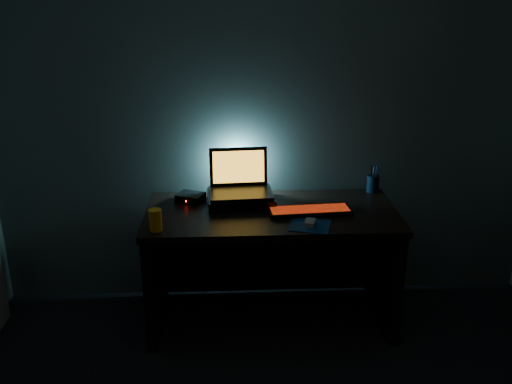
% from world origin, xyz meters
% --- Properties ---
extents(room, '(3.50, 4.00, 2.50)m').
position_xyz_m(room, '(0.00, 0.00, 1.25)').
color(room, black).
rests_on(room, ground).
extents(desk, '(1.50, 0.70, 0.75)m').
position_xyz_m(desk, '(0.00, 1.67, 0.49)').
color(desk, black).
rests_on(desk, ground).
extents(riser, '(0.42, 0.33, 0.06)m').
position_xyz_m(riser, '(-0.18, 1.75, 0.78)').
color(riser, black).
rests_on(riser, desk).
extents(laptop, '(0.40, 0.31, 0.26)m').
position_xyz_m(laptop, '(-0.18, 1.80, 0.87)').
color(laptop, black).
rests_on(laptop, riser).
extents(keyboard, '(0.49, 0.19, 0.03)m').
position_xyz_m(keyboard, '(0.22, 1.57, 0.76)').
color(keyboard, black).
rests_on(keyboard, desk).
extents(mousepad, '(0.27, 0.25, 0.00)m').
position_xyz_m(mousepad, '(0.20, 1.39, 0.75)').
color(mousepad, navy).
rests_on(mousepad, desk).
extents(mouse, '(0.08, 0.10, 0.03)m').
position_xyz_m(mouse, '(0.20, 1.39, 0.77)').
color(mouse, gray).
rests_on(mouse, mousepad).
extents(pen_cup, '(0.08, 0.08, 0.11)m').
position_xyz_m(pen_cup, '(0.68, 1.92, 0.81)').
color(pen_cup, black).
rests_on(pen_cup, desk).
extents(juice_glass, '(0.09, 0.09, 0.12)m').
position_xyz_m(juice_glass, '(-0.65, 1.37, 0.81)').
color(juice_glass, '#FFAB0D').
rests_on(juice_glass, desk).
extents(router, '(0.19, 0.18, 0.05)m').
position_xyz_m(router, '(-0.49, 1.80, 0.78)').
color(router, black).
rests_on(router, desk).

